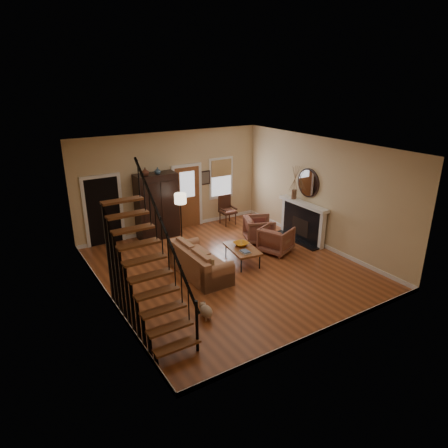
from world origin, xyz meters
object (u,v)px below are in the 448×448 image
side_chair (228,210)px  sofa (200,261)px  armoire (157,206)px  armchair_right (259,230)px  floor_lamp (181,219)px  coffee_table (242,255)px  armchair_left (276,240)px

side_chair → sofa: bearing=-133.2°
armoire → armchair_right: (2.53, -2.06, -0.65)m
armchair_right → floor_lamp: bearing=84.0°
coffee_table → side_chair: size_ratio=1.16×
side_chair → armchair_left: bearing=-91.5°
coffee_table → floor_lamp: bearing=109.9°
sofa → coffee_table: size_ratio=1.70×
sofa → armchair_right: 2.82m
armoire → side_chair: 2.61m
armchair_left → armchair_right: size_ratio=0.98×
armchair_left → floor_lamp: 2.97m
armoire → armchair_right: armoire is taller
armoire → armchair_left: bearing=-50.1°
armchair_right → coffee_table: bearing=150.8°
sofa → armchair_left: armchair_left is taller
armoire → sofa: (-0.12, -3.04, -0.67)m
armoire → coffee_table: bearing=-68.2°
armchair_left → armchair_right: 0.91m
armchair_right → side_chair: side_chair is taller
sofa → armchair_left: bearing=1.2°
coffee_table → armchair_left: (1.26, 0.08, 0.17)m
floor_lamp → side_chair: (2.13, 0.66, -0.29)m
sofa → floor_lamp: (0.54, 2.18, 0.43)m
armchair_right → side_chair: 1.86m
coffee_table → armchair_right: 1.65m
coffee_table → floor_lamp: (-0.79, 2.19, 0.57)m
armchair_right → side_chair: (0.02, 1.86, 0.11)m
armchair_right → floor_lamp: size_ratio=0.55×
sofa → side_chair: size_ratio=1.97×
sofa → armchair_left: 2.60m
armchair_left → sofa: bearing=69.3°
armchair_left → floor_lamp: floor_lamp is taller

